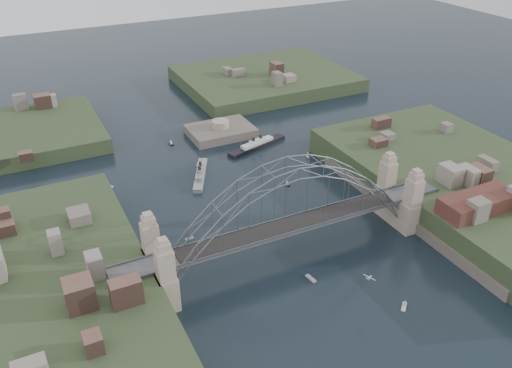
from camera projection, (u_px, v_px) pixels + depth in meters
The scene contains 22 objects.
ground at pixel (289, 254), 126.17m from camera, with size 500.00×500.00×0.00m, color black.
bridge at pixel (291, 210), 120.03m from camera, with size 84.00×13.80×24.60m.
shore_west at pixel (34, 326), 103.14m from camera, with size 50.50×90.00×12.00m.
shore_east at pixel (469, 192), 147.24m from camera, with size 50.50×90.00×12.00m.
headland_nw at pixel (9, 143), 178.59m from camera, with size 60.00×45.00×9.00m, color #304022.
headland_ne at pixel (265, 83), 230.51m from camera, with size 70.00×55.00×9.50m, color #304022.
fort_island at pixel (221, 136), 185.35m from camera, with size 22.00×16.00×9.40m.
wharf_shed at pixel (478, 203), 127.23m from camera, with size 20.00×8.00×4.00m, color #592D26.
finger_pier at pixel (501, 273), 119.07m from camera, with size 4.00×22.00×1.40m, color #535356.
naval_cruiser_near at pixel (200, 174), 158.57m from camera, with size 10.97×18.81×5.89m.
naval_cruiser_far at pixel (96, 133), 184.77m from camera, with size 3.88×14.33×4.79m.
ocean_liner at pixel (257, 145), 176.08m from camera, with size 22.99×9.33×5.65m.
aeroplane at pixel (369, 278), 106.44m from camera, with size 1.58×2.71×0.41m.
small_boat_a at pixel (189, 239), 131.27m from camera, with size 2.28×1.03×0.45m.
small_boat_b at pixel (287, 183), 154.02m from camera, with size 1.69×1.86×2.38m.
small_boat_c at pixel (311, 279), 118.12m from camera, with size 1.37×3.02×0.45m.
small_boat_d at pixel (308, 155), 169.83m from camera, with size 1.17×2.34×2.38m.
small_boat_e at pixel (107, 187), 152.25m from camera, with size 3.89×2.94×2.38m.
small_boat_f at pixel (198, 164), 164.13m from camera, with size 1.24×1.85×2.38m.
small_boat_g at pixel (404, 304), 109.95m from camera, with size 2.60×2.49×2.38m.
small_boat_h at pixel (171, 142), 177.91m from camera, with size 1.37×2.14×2.38m.
small_boat_i at pixel (362, 185), 154.33m from camera, with size 2.18×2.05×1.43m.
Camera 1 is at (-51.99, -87.05, 77.34)m, focal length 37.11 mm.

